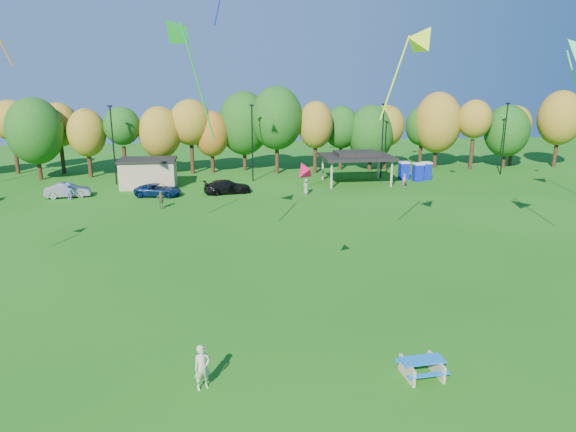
{
  "coord_description": "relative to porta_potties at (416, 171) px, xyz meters",
  "views": [
    {
      "loc": [
        -1.89,
        -21.16,
        12.08
      ],
      "look_at": [
        1.74,
        6.0,
        4.69
      ],
      "focal_mm": 32.0,
      "sensor_mm": 36.0,
      "label": 1
    }
  ],
  "objects": [
    {
      "name": "far_person_4",
      "position": [
        -14.62,
        -6.05,
        -0.25
      ],
      "size": [
        0.8,
        0.97,
        1.7
      ],
      "primitive_type": "imported",
      "rotation": [
        0.0,
        0.0,
        5.07
      ],
      "color": "#698F62",
      "rests_on": "ground"
    },
    {
      "name": "car_c",
      "position": [
        -30.22,
        -5.01,
        -0.43
      ],
      "size": [
        5.13,
        3.12,
        1.33
      ],
      "primitive_type": "imported",
      "rotation": [
        0.0,
        0.0,
        1.37
      ],
      "color": "#0C2249",
      "rests_on": "ground"
    },
    {
      "name": "picnic_table",
      "position": [
        -15.6,
        -41.06,
        -0.64
      ],
      "size": [
        1.92,
        1.63,
        0.79
      ],
      "rotation": [
        0.0,
        0.0,
        0.07
      ],
      "color": "tan",
      "rests_on": "ground"
    },
    {
      "name": "porta_potties",
      "position": [
        0.0,
        0.0,
        0.0
      ],
      "size": [
        3.75,
        2.4,
        2.18
      ],
      "color": "#0C1D9E",
      "rests_on": "ground"
    },
    {
      "name": "lamp_posts",
      "position": [
        -19.76,
        2.02,
        3.8
      ],
      "size": [
        64.5,
        0.25,
        9.09
      ],
      "color": "black",
      "rests_on": "ground"
    },
    {
      "name": "kite_8",
      "position": [
        -26.07,
        -26.46,
        13.75
      ],
      "size": [
        3.58,
        4.02,
        7.61
      ],
      "color": "green"
    },
    {
      "name": "kite_11",
      "position": [
        -19.45,
        -33.85,
        6.56
      ],
      "size": [
        1.23,
        1.39,
        1.16
      ],
      "color": "#DA0C3E"
    },
    {
      "name": "kite_flyer",
      "position": [
        -24.63,
        -40.72,
        -0.15
      ],
      "size": [
        0.81,
        0.7,
        1.89
      ],
      "primitive_type": "imported",
      "rotation": [
        0.0,
        0.0,
        0.43
      ],
      "color": "beige",
      "rests_on": "ground"
    },
    {
      "name": "far_person_1",
      "position": [
        -39.05,
        -5.56,
        -0.2
      ],
      "size": [
        1.19,
        0.72,
        1.8
      ],
      "primitive_type": "imported",
      "rotation": [
        0.0,
        0.0,
        6.24
      ],
      "color": "#4E55AC",
      "rests_on": "ground"
    },
    {
      "name": "utility_building",
      "position": [
        -31.76,
        0.02,
        0.54
      ],
      "size": [
        6.3,
        4.3,
        3.25
      ],
      "color": "tan",
      "rests_on": "ground"
    },
    {
      "name": "car_b",
      "position": [
        -39.51,
        -4.24,
        -0.36
      ],
      "size": [
        4.68,
        2.23,
        1.48
      ],
      "primitive_type": "imported",
      "rotation": [
        0.0,
        0.0,
        1.72
      ],
      "color": "gray",
      "rests_on": "ground"
    },
    {
      "name": "car_d",
      "position": [
        -22.96,
        -4.57,
        -0.36
      ],
      "size": [
        5.38,
        3.0,
        1.47
      ],
      "primitive_type": "imported",
      "rotation": [
        0.0,
        0.0,
        1.76
      ],
      "color": "black",
      "rests_on": "ground"
    },
    {
      "name": "ground",
      "position": [
        -21.76,
        -37.98,
        -1.1
      ],
      "size": [
        160.0,
        160.0,
        0.0
      ],
      "primitive_type": "plane",
      "color": "#19600F",
      "rests_on": "ground"
    },
    {
      "name": "far_person_0",
      "position": [
        -2.9,
        -4.02,
        -0.32
      ],
      "size": [
        0.67,
        0.57,
        1.56
      ],
      "primitive_type": "imported",
      "rotation": [
        0.0,
        0.0,
        0.43
      ],
      "color": "#C05A99",
      "rests_on": "ground"
    },
    {
      "name": "pavilion",
      "position": [
        -7.76,
        -0.98,
        2.13
      ],
      "size": [
        8.2,
        6.2,
        3.77
      ],
      "color": "tan",
      "rests_on": "ground"
    },
    {
      "name": "tree_line",
      "position": [
        -22.79,
        7.53,
        4.82
      ],
      "size": [
        93.57,
        10.55,
        11.15
      ],
      "color": "black",
      "rests_on": "ground"
    },
    {
      "name": "far_person_3",
      "position": [
        -29.35,
        -10.5,
        -0.22
      ],
      "size": [
        1.1,
        0.88,
        1.75
      ],
      "primitive_type": "imported",
      "rotation": [
        0.0,
        0.0,
        0.52
      ],
      "color": "#666C42",
      "rests_on": "ground"
    },
    {
      "name": "kite_1",
      "position": [
        -12.06,
        -29.98,
        13.18
      ],
      "size": [
        3.57,
        2.12,
        5.68
      ],
      "color": "#D7FF1A"
    }
  ]
}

